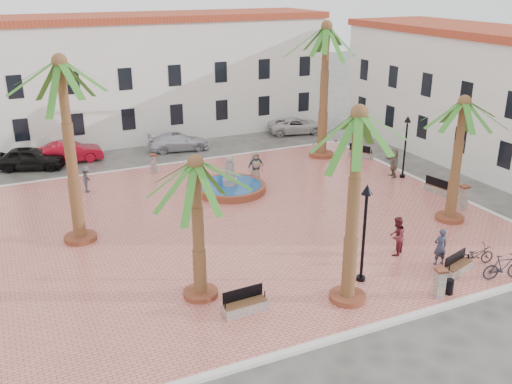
# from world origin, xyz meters

# --- Properties ---
(ground) EXTENTS (120.00, 120.00, 0.00)m
(ground) POSITION_xyz_m (0.00, 0.00, 0.00)
(ground) COLOR #56544F
(ground) RESTS_ON ground
(plaza) EXTENTS (26.00, 22.00, 0.15)m
(plaza) POSITION_xyz_m (0.00, 0.00, 0.07)
(plaza) COLOR #DA7367
(plaza) RESTS_ON ground
(kerb_n) EXTENTS (26.30, 0.30, 0.16)m
(kerb_n) POSITION_xyz_m (0.00, 11.00, 0.08)
(kerb_n) COLOR silver
(kerb_n) RESTS_ON ground
(kerb_s) EXTENTS (26.30, 0.30, 0.16)m
(kerb_s) POSITION_xyz_m (0.00, -11.00, 0.08)
(kerb_s) COLOR silver
(kerb_s) RESTS_ON ground
(kerb_e) EXTENTS (0.30, 22.30, 0.16)m
(kerb_e) POSITION_xyz_m (13.00, 0.00, 0.08)
(kerb_e) COLOR silver
(kerb_e) RESTS_ON ground
(building_north) EXTENTS (30.40, 7.40, 9.50)m
(building_north) POSITION_xyz_m (-0.00, 19.99, 4.77)
(building_north) COLOR white
(building_north) RESTS_ON ground
(building_east) EXTENTS (7.40, 26.40, 9.00)m
(building_east) POSITION_xyz_m (19.99, 2.00, 4.52)
(building_east) COLOR white
(building_east) RESTS_ON ground
(fountain) EXTENTS (4.28, 4.28, 2.21)m
(fountain) POSITION_xyz_m (1.26, 4.26, 0.45)
(fountain) COLOR brown
(fountain) RESTS_ON plaza
(palm_nw) EXTENTS (5.09, 5.09, 8.96)m
(palm_nw) POSITION_xyz_m (-7.95, 1.10, 7.86)
(palm_nw) COLOR brown
(palm_nw) RESTS_ON plaza
(palm_sw) EXTENTS (4.58, 4.58, 5.96)m
(palm_sw) POSITION_xyz_m (-4.38, -6.27, 5.07)
(palm_sw) COLOR brown
(palm_sw) RESTS_ON plaza
(palm_s) EXTENTS (4.77, 4.77, 7.89)m
(palm_s) POSITION_xyz_m (0.84, -9.01, 6.89)
(palm_s) COLOR brown
(palm_s) RESTS_ON plaza
(palm_e) EXTENTS (4.81, 4.81, 6.65)m
(palm_e) POSITION_xyz_m (10.18, -4.57, 5.70)
(palm_e) COLOR brown
(palm_e) RESTS_ON plaza
(palm_ne) EXTENTS (5.75, 5.75, 9.38)m
(palm_ne) POSITION_xyz_m (9.93, 8.11, 8.15)
(palm_ne) COLOR brown
(palm_ne) RESTS_ON plaza
(bench_s) EXTENTS (1.81, 0.62, 0.94)m
(bench_s) POSITION_xyz_m (-3.23, -8.14, 0.42)
(bench_s) COLOR gray
(bench_s) RESTS_ON plaza
(bench_se) EXTENTS (1.74, 0.96, 0.88)m
(bench_se) POSITION_xyz_m (6.41, -9.19, 0.40)
(bench_se) COLOR gray
(bench_se) RESTS_ON plaza
(bench_e) EXTENTS (0.92, 1.90, 0.97)m
(bench_e) POSITION_xyz_m (12.38, -1.31, 0.42)
(bench_e) COLOR gray
(bench_e) RESTS_ON plaza
(bench_ne) EXTENTS (1.24, 1.79, 0.92)m
(bench_ne) POSITION_xyz_m (12.38, 6.77, 0.41)
(bench_ne) COLOR gray
(bench_ne) RESTS_ON plaza
(lamppost_s) EXTENTS (0.47, 0.47, 4.33)m
(lamppost_s) POSITION_xyz_m (2.21, -7.97, 3.08)
(lamppost_s) COLOR black
(lamppost_s) RESTS_ON plaza
(lamppost_e) EXTENTS (0.44, 0.44, 4.01)m
(lamppost_e) POSITION_xyz_m (12.26, 1.95, 2.86)
(lamppost_e) COLOR black
(lamppost_e) RESTS_ON plaza
(bollard_se) EXTENTS (0.54, 0.54, 1.25)m
(bollard_se) POSITION_xyz_m (4.27, -10.40, 0.80)
(bollard_se) COLOR gray
(bollard_se) RESTS_ON plaza
(bollard_n) EXTENTS (0.47, 0.47, 1.23)m
(bollard_n) POSITION_xyz_m (-1.95, 9.60, 0.79)
(bollard_n) COLOR gray
(bollard_n) RESTS_ON plaza
(bollard_e) EXTENTS (0.50, 0.50, 1.37)m
(bollard_e) POSITION_xyz_m (11.84, -3.73, 0.86)
(bollard_e) COLOR gray
(bollard_e) RESTS_ON plaza
(litter_bin) EXTENTS (0.33, 0.33, 0.65)m
(litter_bin) POSITION_xyz_m (4.81, -10.40, 0.47)
(litter_bin) COLOR black
(litter_bin) RESTS_ON plaza
(cyclist_a) EXTENTS (0.70, 0.53, 1.73)m
(cyclist_a) POSITION_xyz_m (6.20, -8.22, 1.01)
(cyclist_a) COLOR #2E3145
(cyclist_a) RESTS_ON plaza
(bicycle_a) EXTENTS (1.84, 0.90, 0.92)m
(bicycle_a) POSITION_xyz_m (7.64, -8.94, 0.61)
(bicycle_a) COLOR black
(bicycle_a) RESTS_ON plaza
(cyclist_b) EXTENTS (1.14, 1.09, 1.86)m
(cyclist_b) POSITION_xyz_m (5.03, -6.63, 1.08)
(cyclist_b) COLOR #5A1C24
(cyclist_b) RESTS_ON plaza
(bicycle_b) EXTENTS (1.93, 0.98, 1.12)m
(bicycle_b) POSITION_xyz_m (7.74, -10.40, 0.71)
(bicycle_b) COLOR black
(bicycle_b) RESTS_ON plaza
(pedestrian_fountain_a) EXTENTS (0.95, 0.65, 1.88)m
(pedestrian_fountain_a) POSITION_xyz_m (3.44, 5.37, 1.09)
(pedestrian_fountain_a) COLOR #8F6E59
(pedestrian_fountain_a) RESTS_ON plaza
(pedestrian_fountain_b) EXTENTS (1.11, 0.51, 1.86)m
(pedestrian_fountain_b) POSITION_xyz_m (3.46, 5.34, 1.08)
(pedestrian_fountain_b) COLOR #32465A
(pedestrian_fountain_b) RESTS_ON plaza
(pedestrian_north) EXTENTS (0.92, 1.18, 1.61)m
(pedestrian_north) POSITION_xyz_m (-6.51, 7.71, 0.95)
(pedestrian_north) COLOR #404145
(pedestrian_north) RESTS_ON plaza
(pedestrian_east) EXTENTS (1.05, 1.82, 1.87)m
(pedestrian_east) POSITION_xyz_m (11.77, 2.33, 1.09)
(pedestrian_east) COLOR #6C6253
(pedestrian_east) RESTS_ON plaza
(car_black) EXTENTS (4.86, 3.24, 1.54)m
(car_black) POSITION_xyz_m (-9.17, 14.23, 0.77)
(car_black) COLOR black
(car_black) RESTS_ON ground
(car_red) EXTENTS (4.47, 1.68, 1.46)m
(car_red) POSITION_xyz_m (-6.53, 14.71, 0.73)
(car_red) COLOR #A00A1D
(car_red) RESTS_ON ground
(car_silver) EXTENTS (4.72, 2.45, 1.31)m
(car_silver) POSITION_xyz_m (1.23, 14.30, 0.65)
(car_silver) COLOR silver
(car_silver) RESTS_ON ground
(car_white) EXTENTS (5.01, 3.16, 1.29)m
(car_white) POSITION_xyz_m (11.62, 14.92, 0.64)
(car_white) COLOR beige
(car_white) RESTS_ON ground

